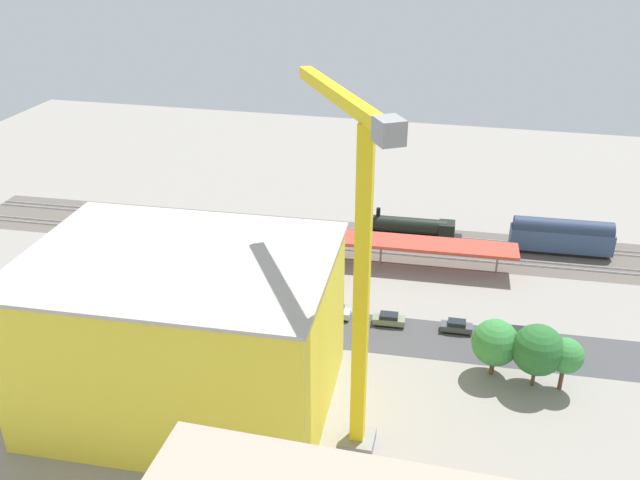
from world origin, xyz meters
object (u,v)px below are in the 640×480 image
(construction_building, at_px, (184,334))
(traffic_light, at_px, (283,278))
(parked_car_2, at_px, (389,320))
(street_tree_2, at_px, (538,350))
(parked_car_3, at_px, (336,313))
(parked_car_1, at_px, (456,327))
(locomotive, at_px, (415,229))
(street_tree_1, at_px, (565,356))
(tower_crane, at_px, (357,263))
(street_tree_0, at_px, (495,343))
(box_truck_0, at_px, (159,299))
(parked_car_0, at_px, (518,335))
(box_truck_1, at_px, (156,296))
(platform_canopy_near, at_px, (325,236))
(passenger_coach, at_px, (562,236))

(construction_building, distance_m, traffic_light, 23.47)
(parked_car_2, height_order, street_tree_2, street_tree_2)
(parked_car_3, xyz_separation_m, traffic_light, (7.94, -1.72, 3.57))
(parked_car_1, bearing_deg, locomotive, -73.09)
(locomotive, relative_size, traffic_light, 2.41)
(parked_car_1, xyz_separation_m, street_tree_1, (-12.39, 9.42, 3.96))
(parked_car_1, height_order, construction_building, construction_building)
(construction_building, bearing_deg, tower_crane, 172.74)
(tower_crane, xyz_separation_m, street_tree_0, (-14.41, -14.46, -16.46))
(street_tree_1, bearing_deg, box_truck_0, -6.30)
(parked_car_0, height_order, parked_car_3, parked_car_3)
(box_truck_1, bearing_deg, traffic_light, -165.16)
(street_tree_1, bearing_deg, platform_canopy_near, -37.12)
(platform_canopy_near, relative_size, street_tree_0, 8.12)
(passenger_coach, bearing_deg, tower_crane, 63.29)
(parked_car_1, height_order, street_tree_1, street_tree_1)
(street_tree_2, bearing_deg, parked_car_2, -26.50)
(platform_canopy_near, relative_size, parked_car_1, 14.19)
(parked_car_1, xyz_separation_m, parked_car_3, (16.36, 0.23, 0.05))
(parked_car_1, height_order, street_tree_2, street_tree_2)
(passenger_coach, bearing_deg, parked_car_1, 60.64)
(street_tree_2, bearing_deg, traffic_light, -18.03)
(box_truck_0, relative_size, traffic_light, 1.37)
(box_truck_0, relative_size, street_tree_2, 1.11)
(box_truck_0, bearing_deg, passenger_coach, -151.35)
(parked_car_3, bearing_deg, parked_car_0, -179.72)
(construction_building, height_order, street_tree_2, construction_building)
(parked_car_2, xyz_separation_m, parked_car_3, (7.37, -0.10, 0.04))
(locomotive, height_order, street_tree_2, street_tree_2)
(passenger_coach, xyz_separation_m, traffic_light, (39.58, 25.67, 1.26))
(platform_canopy_near, height_order, street_tree_1, street_tree_1)
(construction_building, distance_m, tower_crane, 22.59)
(platform_canopy_near, xyz_separation_m, box_truck_0, (19.38, 19.78, -2.57))
(passenger_coach, bearing_deg, parked_car_0, 74.79)
(construction_building, bearing_deg, parked_car_3, -123.30)
(box_truck_0, bearing_deg, parked_car_1, -175.06)
(platform_canopy_near, bearing_deg, street_tree_0, 136.78)
(parked_car_0, height_order, street_tree_1, street_tree_1)
(parked_car_2, distance_m, box_truck_0, 32.08)
(parked_car_0, relative_size, tower_crane, 0.13)
(parked_car_1, bearing_deg, parked_car_2, 2.10)
(locomotive, relative_size, street_tree_0, 2.16)
(parked_car_2, xyz_separation_m, box_truck_1, (32.54, 2.74, 0.94))
(passenger_coach, distance_m, street_tree_0, 37.05)
(platform_canopy_near, xyz_separation_m, parked_car_1, (-21.52, 16.24, -3.44))
(box_truck_1, bearing_deg, box_truck_0, 143.36)
(parked_car_1, relative_size, tower_crane, 0.12)
(platform_canopy_near, xyz_separation_m, locomotive, (-13.26, -10.92, -2.35))
(parked_car_3, distance_m, traffic_light, 8.87)
(street_tree_0, bearing_deg, parked_car_3, -21.03)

